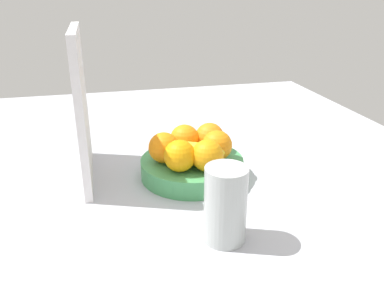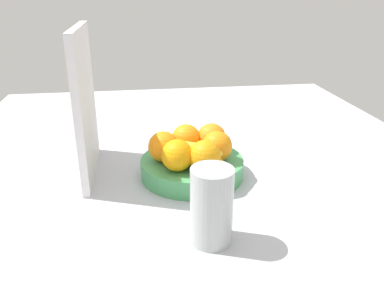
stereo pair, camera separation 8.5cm
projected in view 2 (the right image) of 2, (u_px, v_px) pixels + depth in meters
ground_plane at (201, 183)px, 98.37cm from camera, size 180.00×140.00×3.00cm
fruit_bowl at (192, 167)px, 98.21cm from camera, size 25.49×25.49×4.60cm
orange_front_left at (212, 138)px, 100.37cm from camera, size 7.46×7.46×7.46cm
orange_front_right at (186, 139)px, 99.73cm from camera, size 7.46×7.46×7.46cm
orange_center at (163, 147)px, 95.02cm from camera, size 7.46×7.46×7.46cm
orange_back_left at (177, 155)px, 90.21cm from camera, size 7.46×7.46×7.46cm
orange_back_right at (205, 156)px, 89.79cm from camera, size 7.46×7.46×7.46cm
orange_top_stack at (217, 147)px, 94.73cm from camera, size 7.46×7.46×7.46cm
banana_bunch at (190, 154)px, 92.55cm from camera, size 13.69×18.06×6.20cm
cutting_board at (85, 104)px, 94.75cm from camera, size 28.00×1.83×36.00cm
thermos_tumbler at (212, 206)px, 71.40cm from camera, size 7.90×7.90×14.87cm
jar_lid at (216, 136)px, 122.89cm from camera, size 7.06×7.06×1.48cm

